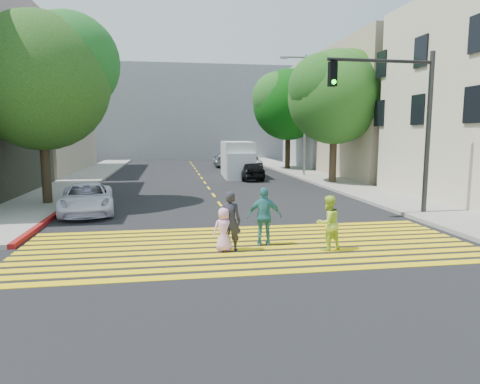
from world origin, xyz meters
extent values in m
plane|color=black|center=(0.00, 0.00, 0.00)|extent=(120.00, 120.00, 0.00)
cube|color=gray|center=(-8.50, 22.00, 0.07)|extent=(3.00, 40.00, 0.15)
cube|color=gray|center=(8.50, 15.00, 0.07)|extent=(3.00, 60.00, 0.15)
cube|color=maroon|center=(-6.90, 6.00, 0.08)|extent=(0.20, 8.00, 0.16)
cube|color=yellow|center=(0.00, -1.20, 0.01)|extent=(13.40, 0.35, 0.01)
cube|color=yellow|center=(0.00, -0.65, 0.01)|extent=(13.40, 0.35, 0.01)
cube|color=yellow|center=(0.00, -0.10, 0.01)|extent=(13.40, 0.35, 0.01)
cube|color=yellow|center=(0.00, 0.45, 0.01)|extent=(13.40, 0.35, 0.01)
cube|color=yellow|center=(0.00, 1.00, 0.01)|extent=(13.40, 0.35, 0.01)
cube|color=yellow|center=(0.00, 1.55, 0.01)|extent=(13.40, 0.35, 0.01)
cube|color=yellow|center=(0.00, 2.10, 0.01)|extent=(13.40, 0.35, 0.01)
cube|color=yellow|center=(0.00, 2.65, 0.01)|extent=(13.40, 0.35, 0.01)
cube|color=yellow|center=(0.00, 3.20, 0.01)|extent=(13.40, 0.35, 0.01)
cube|color=yellow|center=(0.00, 3.75, 0.01)|extent=(13.40, 0.35, 0.01)
cube|color=yellow|center=(0.00, 6.00, 0.01)|extent=(0.12, 1.40, 0.01)
cube|color=yellow|center=(0.00, 9.00, 0.01)|extent=(0.12, 1.40, 0.01)
cube|color=yellow|center=(0.00, 12.00, 0.01)|extent=(0.12, 1.40, 0.01)
cube|color=yellow|center=(0.00, 15.00, 0.01)|extent=(0.12, 1.40, 0.01)
cube|color=yellow|center=(0.00, 18.00, 0.01)|extent=(0.12, 1.40, 0.01)
cube|color=yellow|center=(0.00, 21.00, 0.01)|extent=(0.12, 1.40, 0.01)
cube|color=yellow|center=(0.00, 24.00, 0.01)|extent=(0.12, 1.40, 0.01)
cube|color=yellow|center=(0.00, 27.00, 0.01)|extent=(0.12, 1.40, 0.01)
cube|color=yellow|center=(0.00, 30.00, 0.01)|extent=(0.12, 1.40, 0.01)
cube|color=yellow|center=(0.00, 33.00, 0.01)|extent=(0.12, 1.40, 0.01)
cube|color=yellow|center=(0.00, 36.00, 0.01)|extent=(0.12, 1.40, 0.01)
cube|color=yellow|center=(0.00, 39.00, 0.01)|extent=(0.12, 1.40, 0.01)
cube|color=tan|center=(-16.00, 28.00, 5.00)|extent=(12.00, 16.00, 10.00)
cube|color=tan|center=(15.00, 19.00, 5.00)|extent=(10.00, 10.00, 10.00)
cube|color=gray|center=(15.00, 30.00, 5.00)|extent=(10.00, 10.00, 10.00)
cube|color=gray|center=(0.00, 48.00, 6.00)|extent=(30.00, 8.00, 12.00)
cylinder|color=black|center=(-7.93, 9.79, 1.59)|extent=(0.49, 0.49, 3.18)
sphere|color=black|center=(-7.93, 9.79, 5.63)|extent=(7.09, 7.09, 6.12)
sphere|color=#0D651A|center=(-6.78, 10.28, 6.55)|extent=(5.32, 5.32, 4.59)
sphere|color=black|center=(-8.96, 9.41, 6.24)|extent=(4.96, 4.96, 4.29)
cylinder|color=#392C1C|center=(8.33, 15.98, 1.61)|extent=(0.54, 0.54, 3.22)
sphere|color=#1B400A|center=(8.33, 15.98, 5.64)|extent=(6.84, 6.84, 6.06)
sphere|color=#144B07|center=(9.48, 16.47, 6.55)|extent=(5.13, 5.13, 4.54)
sphere|color=black|center=(7.31, 15.62, 6.24)|extent=(4.79, 4.79, 4.24)
cylinder|color=black|center=(8.29, 26.95, 1.67)|extent=(0.47, 0.47, 3.33)
sphere|color=#063D07|center=(8.29, 26.95, 5.87)|extent=(6.44, 6.44, 6.34)
sphere|color=#063B0B|center=(9.55, 27.28, 6.82)|extent=(4.83, 4.83, 4.76)
sphere|color=#143C0A|center=(7.18, 26.72, 6.50)|extent=(4.51, 4.51, 4.44)
imported|color=#27252E|center=(-0.62, 0.93, 0.86)|extent=(0.73, 0.59, 1.72)
imported|color=#C9EC40|center=(2.15, 0.51, 0.79)|extent=(0.93, 0.82, 1.59)
imported|color=#F3ABE0|center=(-0.81, 0.87, 0.63)|extent=(0.66, 0.48, 1.26)
imported|color=teal|center=(0.48, 1.35, 0.88)|extent=(1.08, 0.59, 1.75)
imported|color=white|center=(-5.77, 7.56, 0.63)|extent=(2.71, 4.79, 1.26)
imported|color=black|center=(3.35, 19.24, 0.67)|extent=(1.70, 3.97, 1.34)
imported|color=gray|center=(3.05, 31.64, 0.74)|extent=(2.33, 5.18, 1.47)
imported|color=black|center=(4.86, 27.98, 0.67)|extent=(1.97, 4.24, 1.35)
cube|color=silver|center=(2.80, 21.61, 1.35)|extent=(2.40, 5.49, 2.70)
cube|color=silver|center=(2.69, 19.24, 0.97)|extent=(2.11, 1.39, 1.94)
cylinder|color=black|center=(1.84, 19.71, 0.38)|extent=(0.30, 0.77, 0.76)
cylinder|color=black|center=(3.57, 19.64, 0.38)|extent=(0.30, 0.77, 0.76)
cylinder|color=black|center=(2.02, 23.59, 0.38)|extent=(0.30, 0.77, 0.76)
cylinder|color=black|center=(3.75, 23.51, 0.38)|extent=(0.30, 0.77, 0.76)
cylinder|color=#2E2E2E|center=(7.97, 4.93, 3.27)|extent=(0.20, 0.20, 6.54)
cylinder|color=black|center=(5.79, 4.88, 6.10)|extent=(4.36, 0.23, 0.13)
cube|color=black|center=(3.83, 4.84, 5.56)|extent=(0.29, 0.29, 0.91)
sphere|color=#09EA11|center=(3.84, 4.68, 5.25)|extent=(0.18, 0.18, 0.17)
cylinder|color=gray|center=(7.81, 20.52, 4.55)|extent=(0.16, 0.16, 9.09)
cylinder|color=slate|center=(6.90, 20.53, 8.89)|extent=(1.82, 0.15, 0.12)
cube|color=gray|center=(6.09, 20.54, 8.84)|extent=(0.51, 0.23, 0.15)
camera|label=1|loc=(-2.26, -10.94, 3.35)|focal=32.00mm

